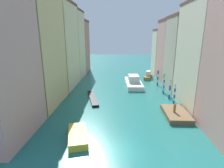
% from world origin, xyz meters
% --- Properties ---
extents(ground_plane, '(154.00, 154.00, 0.00)m').
position_xyz_m(ground_plane, '(0.00, 24.50, 0.00)').
color(ground_plane, '#1E6B66').
extents(building_left_1, '(6.97, 11.22, 22.38)m').
position_xyz_m(building_left_1, '(-14.31, 13.32, 11.20)').
color(building_left_1, '#DBB77A').
rests_on(building_left_1, ground).
extents(building_left_2, '(6.97, 11.78, 19.64)m').
position_xyz_m(building_left_2, '(-14.31, 25.19, 9.83)').
color(building_left_2, beige).
rests_on(building_left_2, ground).
extents(building_left_3, '(6.97, 8.69, 19.06)m').
position_xyz_m(building_left_3, '(-14.31, 35.48, 9.54)').
color(building_left_3, beige).
rests_on(building_left_3, ground).
extents(building_left_4, '(6.97, 8.24, 17.05)m').
position_xyz_m(building_left_4, '(-14.31, 44.07, 8.54)').
color(building_left_4, '#C6705B').
rests_on(building_left_4, ground).
extents(building_right_1, '(6.97, 11.12, 17.67)m').
position_xyz_m(building_right_1, '(14.31, 13.42, 8.84)').
color(building_right_1, beige).
rests_on(building_right_1, ground).
extents(building_right_2, '(6.97, 9.17, 16.43)m').
position_xyz_m(building_right_2, '(14.31, 23.90, 8.23)').
color(building_right_2, '#BCB299').
rests_on(building_right_2, ground).
extents(building_right_3, '(6.97, 9.49, 16.33)m').
position_xyz_m(building_right_3, '(14.31, 33.26, 8.18)').
color(building_right_3, tan).
rests_on(building_right_3, ground).
extents(building_right_4, '(6.97, 7.71, 14.08)m').
position_xyz_m(building_right_4, '(14.31, 42.28, 7.05)').
color(building_right_4, beige).
rests_on(building_right_4, ground).
extents(waterfront_dock, '(3.50, 6.17, 0.71)m').
position_xyz_m(waterfront_dock, '(8.84, 9.18, 0.36)').
color(waterfront_dock, brown).
rests_on(waterfront_dock, ground).
extents(person_on_dock, '(0.36, 0.36, 1.47)m').
position_xyz_m(person_on_dock, '(8.48, 8.96, 1.39)').
color(person_on_dock, olive).
rests_on(person_on_dock, waterfront_dock).
extents(mooring_pole_0, '(0.34, 0.34, 3.84)m').
position_xyz_m(mooring_pole_0, '(9.97, 14.27, 1.97)').
color(mooring_pole_0, '#1E479E').
rests_on(mooring_pole_0, ground).
extents(mooring_pole_1, '(0.37, 0.37, 4.01)m').
position_xyz_m(mooring_pole_1, '(9.80, 16.89, 2.06)').
color(mooring_pole_1, '#1E479E').
rests_on(mooring_pole_1, ground).
extents(mooring_pole_2, '(0.30, 0.30, 4.03)m').
position_xyz_m(mooring_pole_2, '(9.42, 20.14, 2.06)').
color(mooring_pole_2, '#1E479E').
rests_on(mooring_pole_2, ground).
extents(mooring_pole_3, '(0.36, 0.36, 4.24)m').
position_xyz_m(mooring_pole_3, '(9.59, 21.04, 2.17)').
color(mooring_pole_3, '#1E479E').
rests_on(mooring_pole_3, ground).
extents(mooring_pole_4, '(0.39, 0.39, 4.03)m').
position_xyz_m(mooring_pole_4, '(9.48, 26.85, 2.07)').
color(mooring_pole_4, '#1E479E').
rests_on(mooring_pole_4, ground).
extents(vaporetto_white, '(4.16, 10.57, 2.62)m').
position_xyz_m(vaporetto_white, '(3.45, 26.48, 0.88)').
color(vaporetto_white, white).
rests_on(vaporetto_white, ground).
extents(gondola_black, '(3.49, 8.97, 0.41)m').
position_xyz_m(gondola_black, '(-5.27, 16.27, 0.20)').
color(gondola_black, black).
rests_on(gondola_black, ground).
extents(motorboat_0, '(3.38, 6.44, 2.14)m').
position_xyz_m(motorboat_0, '(8.34, 34.66, 0.76)').
color(motorboat_0, olive).
rests_on(motorboat_0, ground).
extents(motorboat_1, '(3.43, 5.59, 0.82)m').
position_xyz_m(motorboat_1, '(-5.00, 2.14, 0.41)').
color(motorboat_1, gold).
rests_on(motorboat_1, ground).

